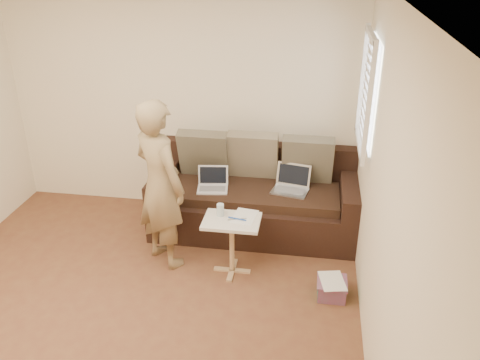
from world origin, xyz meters
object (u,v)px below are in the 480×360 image
(person, at_px, (160,185))
(laptop_silver, at_px, (290,192))
(laptop_white, at_px, (212,190))
(drinking_glass, at_px, (220,210))
(striped_box, at_px, (332,288))
(side_table, at_px, (232,246))
(sofa, at_px, (254,195))

(person, bearing_deg, laptop_silver, -114.14)
(laptop_silver, distance_m, person, 1.42)
(laptop_silver, distance_m, laptop_white, 0.83)
(person, height_order, drinking_glass, person)
(laptop_silver, height_order, drinking_glass, drinking_glass)
(laptop_white, relative_size, striped_box, 1.19)
(laptop_white, xyz_separation_m, person, (-0.38, -0.59, 0.33))
(laptop_silver, bearing_deg, laptop_white, -162.00)
(drinking_glass, relative_size, striped_box, 0.44)
(side_table, bearing_deg, sofa, 82.54)
(laptop_silver, relative_size, laptop_white, 1.15)
(person, bearing_deg, striped_box, -155.05)
(person, relative_size, striped_box, 6.26)
(sofa, relative_size, laptop_white, 6.83)
(drinking_glass, height_order, striped_box, drinking_glass)
(sofa, distance_m, laptop_silver, 0.40)
(laptop_silver, height_order, side_table, laptop_silver)
(laptop_white, relative_size, person, 0.19)
(laptop_silver, distance_m, striped_box, 1.20)
(person, distance_m, striped_box, 1.86)
(sofa, relative_size, laptop_silver, 5.95)
(sofa, xyz_separation_m, person, (-0.81, -0.73, 0.42))
(laptop_silver, xyz_separation_m, laptop_white, (-0.82, -0.09, 0.00))
(laptop_silver, height_order, striped_box, laptop_silver)
(sofa, xyz_separation_m, laptop_white, (-0.44, -0.14, 0.10))
(sofa, height_order, drinking_glass, sofa)
(sofa, xyz_separation_m, side_table, (-0.11, -0.83, -0.13))
(sofa, height_order, person, person)
(laptop_white, distance_m, striped_box, 1.64)
(sofa, distance_m, side_table, 0.85)
(laptop_white, bearing_deg, side_table, -72.67)
(laptop_silver, xyz_separation_m, drinking_glass, (-0.61, -0.72, 0.13))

